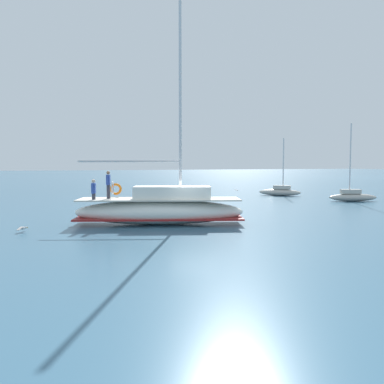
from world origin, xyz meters
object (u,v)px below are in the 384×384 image
object	(u,v)px
main_sailboat	(161,208)
moored_catamaran	(352,196)
moored_sloop_far	(280,191)
seagull	(23,228)

from	to	relation	value
main_sailboat	moored_catamaran	world-z (taller)	main_sailboat
moored_sloop_far	moored_catamaran	xyz separation A→B (m)	(7.87, 2.58, 0.02)
main_sailboat	moored_sloop_far	world-z (taller)	main_sailboat
moored_catamaran	seagull	bearing A→B (deg)	-76.02
moored_sloop_far	moored_catamaran	size ratio (longest dim) A/B	0.87
moored_catamaran	seagull	distance (m)	28.69
moored_sloop_far	moored_catamaran	bearing A→B (deg)	18.17
main_sailboat	seagull	xyz separation A→B (m)	(0.02, -7.29, -0.69)
moored_sloop_far	moored_catamaran	distance (m)	8.28
moored_catamaran	seagull	world-z (taller)	moored_catamaran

